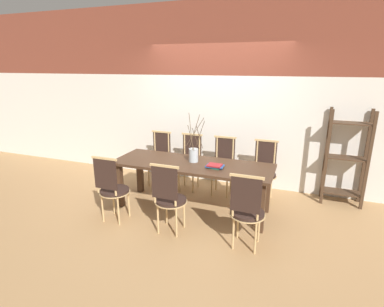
% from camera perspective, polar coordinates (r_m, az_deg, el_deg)
% --- Properties ---
extents(ground_plane, '(16.00, 16.00, 0.00)m').
position_cam_1_polar(ground_plane, '(4.73, 0.00, -10.41)').
color(ground_plane, '#A87F51').
extents(wall_rear, '(12.00, 0.06, 3.20)m').
position_cam_1_polar(wall_rear, '(5.45, 4.82, 10.77)').
color(wall_rear, silver).
rests_on(wall_rear, ground_plane).
extents(dining_table, '(2.38, 0.83, 0.74)m').
position_cam_1_polar(dining_table, '(4.48, 0.00, -3.11)').
color(dining_table, '#422B1C').
rests_on(dining_table, ground_plane).
extents(chair_near_leftend, '(0.43, 0.43, 0.98)m').
position_cam_1_polar(chair_near_leftend, '(4.31, -14.98, -6.21)').
color(chair_near_leftend, black).
rests_on(chair_near_leftend, ground_plane).
extents(chair_near_left, '(0.43, 0.43, 0.98)m').
position_cam_1_polar(chair_near_left, '(3.89, -4.38, -8.16)').
color(chair_near_left, black).
rests_on(chair_near_left, ground_plane).
extents(chair_near_center, '(0.43, 0.43, 0.98)m').
position_cam_1_polar(chair_near_center, '(3.62, 10.40, -10.40)').
color(chair_near_center, black).
rests_on(chair_near_center, ground_plane).
extents(chair_far_leftend, '(0.43, 0.43, 0.98)m').
position_cam_1_polar(chair_far_leftend, '(5.52, -6.27, -0.69)').
color(chair_far_leftend, black).
rests_on(chair_far_leftend, ground_plane).
extents(chair_far_left, '(0.43, 0.43, 0.98)m').
position_cam_1_polar(chair_far_left, '(5.29, -0.45, -1.38)').
color(chair_far_left, black).
rests_on(chair_far_left, ground_plane).
extents(chair_far_center, '(0.43, 0.43, 0.98)m').
position_cam_1_polar(chair_far_center, '(5.11, 5.86, -2.10)').
color(chair_far_center, black).
rests_on(chair_far_center, ground_plane).
extents(chair_far_right, '(0.43, 0.43, 0.98)m').
position_cam_1_polar(chair_far_right, '(4.99, 13.50, -2.94)').
color(chair_far_right, black).
rests_on(chair_far_right, ground_plane).
extents(vase_centerpiece, '(0.33, 0.28, 0.74)m').
position_cam_1_polar(vase_centerpiece, '(4.48, 0.31, -0.13)').
color(vase_centerpiece, '#B2BCC1').
rests_on(vase_centerpiece, dining_table).
extents(book_stack, '(0.26, 0.19, 0.05)m').
position_cam_1_polar(book_stack, '(4.25, 4.33, -2.39)').
color(book_stack, '#1E6B4C').
rests_on(book_stack, dining_table).
extents(shelving_rack, '(0.61, 0.32, 1.52)m').
position_cam_1_polar(shelving_rack, '(5.22, 27.26, -0.77)').
color(shelving_rack, '#422D1E').
rests_on(shelving_rack, ground_plane).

